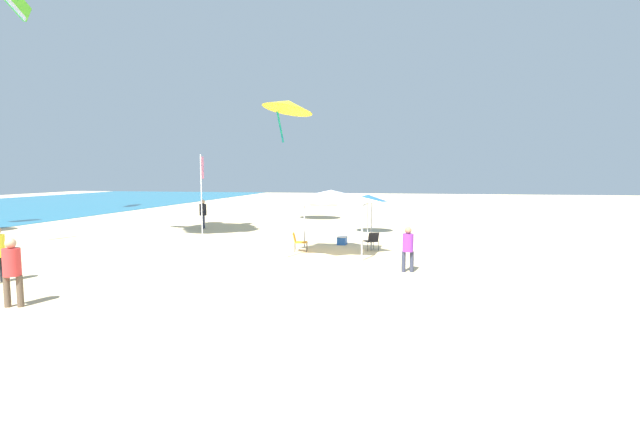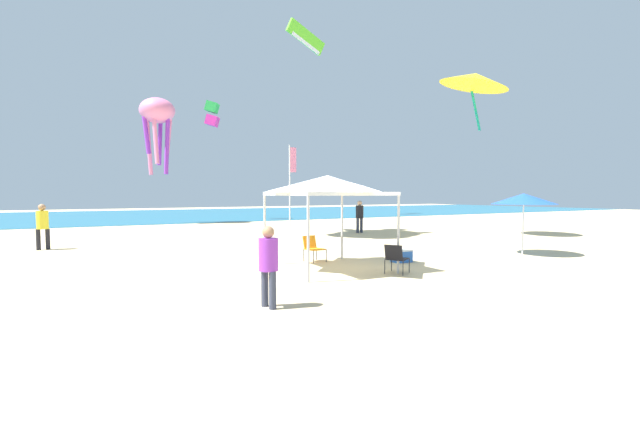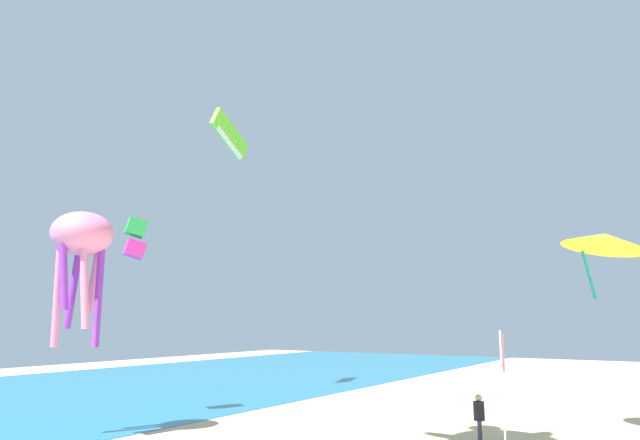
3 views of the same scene
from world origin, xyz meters
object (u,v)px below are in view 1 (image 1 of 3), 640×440
object	(u,v)px
person_by_tent	(12,267)
kite_delta_yellow	(288,105)
folding_chair_left_of_tent	(372,240)
folding_chair_facing_ocean	(298,241)
canopy_tent	(331,197)
banner_flag	(202,190)
beach_umbrella	(368,198)
person_beachcomber	(408,246)
person_far_stroller	(203,212)
cooler_box	(342,240)

from	to	relation	value
person_by_tent	kite_delta_yellow	bearing A→B (deg)	-110.76
folding_chair_left_of_tent	person_by_tent	xyz separation A→B (m)	(-10.84, 8.29, 0.58)
folding_chair_left_of_tent	folding_chair_facing_ocean	size ratio (longest dim) A/B	1.00
canopy_tent	banner_flag	world-z (taller)	banner_flag
beach_umbrella	person_beachcomber	xyz separation A→B (m)	(-10.96, -2.42, -1.08)
person_far_stroller	banner_flag	bearing A→B (deg)	-171.30
cooler_box	person_by_tent	xyz separation A→B (m)	(-12.36, 6.74, 0.85)
beach_umbrella	folding_chair_facing_ocean	bearing A→B (deg)	162.14
person_beachcomber	banner_flag	bearing A→B (deg)	-36.89
beach_umbrella	cooler_box	size ratio (longest dim) A/B	3.47
cooler_box	person_far_stroller	bearing A→B (deg)	62.28
folding_chair_facing_ocean	person_beachcomber	xyz separation A→B (m)	(-3.62, -4.79, 0.45)
folding_chair_facing_ocean	cooler_box	distance (m)	2.87
cooler_box	banner_flag	bearing A→B (deg)	94.29
folding_chair_left_of_tent	kite_delta_yellow	bearing A→B (deg)	-88.12
canopy_tent	person_by_tent	size ratio (longest dim) A/B	1.84
person_far_stroller	person_beachcomber	bearing A→B (deg)	-146.63
kite_delta_yellow	folding_chair_left_of_tent	bearing A→B (deg)	-7.19
folding_chair_facing_ocean	banner_flag	distance (m)	6.04
canopy_tent	folding_chair_left_of_tent	distance (m)	2.81
folding_chair_left_of_tent	folding_chair_facing_ocean	distance (m)	3.27
canopy_tent	folding_chair_facing_ocean	size ratio (longest dim) A/B	4.05
canopy_tent	person_far_stroller	size ratio (longest dim) A/B	1.84
person_by_tent	kite_delta_yellow	xyz separation A→B (m)	(21.23, -1.74, 6.88)
person_far_stroller	person_by_tent	distance (m)	17.53
beach_umbrella	folding_chair_left_of_tent	world-z (taller)	beach_umbrella
folding_chair_left_of_tent	cooler_box	distance (m)	2.19
banner_flag	person_far_stroller	xyz separation A→B (m)	(5.48, 2.49, -1.54)
person_far_stroller	canopy_tent	bearing A→B (deg)	-145.05
cooler_box	person_far_stroller	size ratio (longest dim) A/B	0.36
beach_umbrella	banner_flag	world-z (taller)	banner_flag
folding_chair_facing_ocean	person_beachcomber	distance (m)	6.02
folding_chair_facing_ocean	cooler_box	size ratio (longest dim) A/B	1.27
banner_flag	kite_delta_yellow	bearing A→B (deg)	-11.79
canopy_tent	person_by_tent	distance (m)	11.80
folding_chair_facing_ocean	cooler_box	xyz separation A→B (m)	(2.36, -1.61, -0.27)
person_far_stroller	folding_chair_facing_ocean	bearing A→B (deg)	-148.76
person_by_tent	kite_delta_yellow	world-z (taller)	kite_delta_yellow
cooler_box	banner_flag	world-z (taller)	banner_flag
person_far_stroller	person_by_tent	bearing A→B (deg)	173.17
beach_umbrella	person_by_tent	bearing A→B (deg)	156.63
folding_chair_facing_ocean	banner_flag	size ratio (longest dim) A/B	0.19
person_by_tent	beach_umbrella	bearing A→B (deg)	-129.44
canopy_tent	beach_umbrella	world-z (taller)	canopy_tent
beach_umbrella	folding_chair_facing_ocean	size ratio (longest dim) A/B	2.73
cooler_box	banner_flag	xyz separation A→B (m)	(-0.52, 6.95, 2.40)
beach_umbrella	person_beachcomber	distance (m)	11.28
folding_chair_left_of_tent	banner_flag	world-z (taller)	banner_flag
canopy_tent	banner_flag	xyz separation A→B (m)	(2.18, 6.86, 0.18)
folding_chair_left_of_tent	person_by_tent	bearing A→B (deg)	22.27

